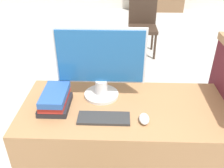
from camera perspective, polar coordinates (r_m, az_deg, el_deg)
desk at (r=1.84m, az=2.50°, el=-14.83°), size 1.31×0.61×0.77m
carrel_divider at (r=1.89m, az=24.06°, el=-9.01°), size 0.07×0.71×1.13m
monitor at (r=1.57m, az=-2.61°, el=4.71°), size 0.57×0.23×0.47m
keyboard at (r=1.48m, az=-1.88°, el=-7.83°), size 0.31×0.12×0.02m
mouse at (r=1.47m, az=7.36°, el=-7.88°), size 0.06×0.10×0.04m
book_stack at (r=1.59m, az=-12.88°, el=-3.43°), size 0.18×0.28×0.12m
far_chair at (r=4.09m, az=7.00°, el=13.88°), size 0.44×0.44×0.92m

